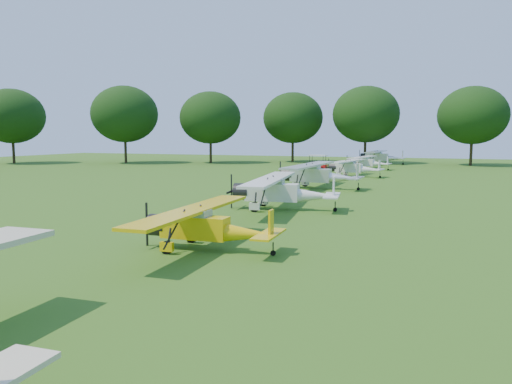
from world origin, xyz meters
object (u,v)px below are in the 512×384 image
at_px(aircraft_5, 353,166).
at_px(aircraft_7, 380,156).
at_px(aircraft_6, 366,161).
at_px(aircraft_4, 317,173).
at_px(aircraft_2, 205,224).
at_px(aircraft_3, 280,190).
at_px(golf_cart, 317,165).

relative_size(aircraft_5, aircraft_7, 0.87).
height_order(aircraft_6, aircraft_7, aircraft_7).
xyz_separation_m(aircraft_4, aircraft_6, (0.45, 26.44, -0.26)).
relative_size(aircraft_2, aircraft_4, 0.80).
relative_size(aircraft_2, aircraft_3, 0.84).
relative_size(aircraft_5, golf_cart, 4.06).
bearing_deg(aircraft_3, aircraft_4, 85.75).
bearing_deg(aircraft_3, aircraft_7, 82.18).
bearing_deg(aircraft_7, aircraft_2, -86.03).
xyz_separation_m(aircraft_3, aircraft_4, (-0.87, 13.11, 0.08)).
bearing_deg(aircraft_7, aircraft_4, -87.68).
height_order(aircraft_3, aircraft_6, aircraft_3).
bearing_deg(aircraft_3, golf_cart, 92.11).
distance_m(aircraft_3, aircraft_4, 13.14).
xyz_separation_m(aircraft_3, golf_cart, (-6.38, 35.54, -0.60)).
xyz_separation_m(aircraft_2, golf_cart, (-6.96, 47.35, -0.40)).
distance_m(aircraft_2, aircraft_7, 64.93).
bearing_deg(aircraft_6, aircraft_3, -81.28).
xyz_separation_m(aircraft_3, aircraft_6, (-0.43, 39.55, -0.18)).
distance_m(aircraft_4, aircraft_6, 26.44).
bearing_deg(aircraft_7, aircraft_6, -87.61).
height_order(aircraft_2, aircraft_7, aircraft_7).
bearing_deg(aircraft_5, golf_cart, 134.68).
distance_m(aircraft_4, aircraft_7, 40.00).
bearing_deg(aircraft_3, aircraft_5, 82.18).
xyz_separation_m(aircraft_3, aircraft_5, (-0.11, 27.06, -0.12)).
distance_m(aircraft_3, aircraft_7, 53.11).
bearing_deg(aircraft_5, aircraft_4, -84.91).
height_order(aircraft_4, aircraft_5, aircraft_4).
relative_size(aircraft_3, golf_cart, 4.49).
xyz_separation_m(aircraft_2, aircraft_5, (-0.70, 38.87, 0.07)).
height_order(aircraft_5, aircraft_7, aircraft_7).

